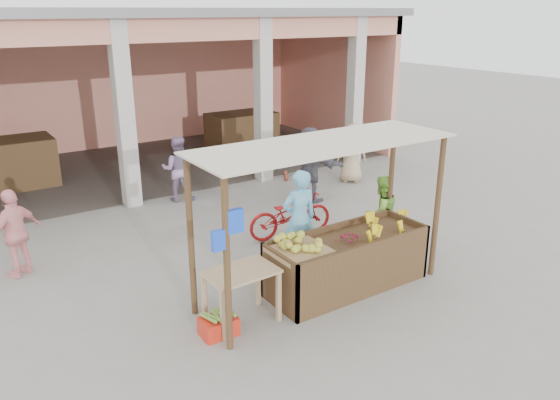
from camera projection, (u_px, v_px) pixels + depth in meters
ground at (321, 295)px, 8.41m from camera, size 60.00×60.00×0.00m
market_building at (120, 67)px, 14.56m from camera, size 14.40×6.40×4.20m
fruit_stall at (347, 264)px, 8.54m from camera, size 2.60×0.95×0.80m
stall_awning at (321, 171)px, 7.80m from camera, size 4.09×1.35×2.39m
banana_heap at (385, 225)px, 8.73m from camera, size 1.15×0.63×0.21m
melon_tray at (299, 247)px, 7.94m from camera, size 0.81×0.70×0.21m
berry_heap at (348, 236)px, 8.35m from camera, size 0.47×0.39×0.15m
side_table at (241, 280)px, 7.49m from camera, size 1.00×0.69×0.79m
papaya_pile at (241, 264)px, 7.42m from camera, size 0.70×0.40×0.20m
red_crate at (219, 326)px, 7.35m from camera, size 0.49×0.36×0.25m
plantain_bundle at (218, 316)px, 7.29m from camera, size 0.39×0.28×0.08m
produce_sacks at (290, 166)px, 14.08m from camera, size 0.88×0.83×0.67m
vendor_blue at (299, 216)px, 9.09m from camera, size 0.75×0.59×1.82m
vendor_green at (381, 212)px, 9.76m from camera, size 0.75×0.49×1.48m
motorcycle at (290, 214)px, 10.45m from camera, size 0.88×1.85×0.93m
shopper_b at (16, 230)px, 8.79m from camera, size 1.06×0.89×1.59m
shopper_c at (352, 150)px, 13.69m from camera, size 0.95×0.93×1.67m
shopper_d at (309, 162)px, 12.31m from camera, size 1.13×1.80×1.81m
shopper_f at (178, 166)px, 12.33m from camera, size 0.92×0.79×1.64m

